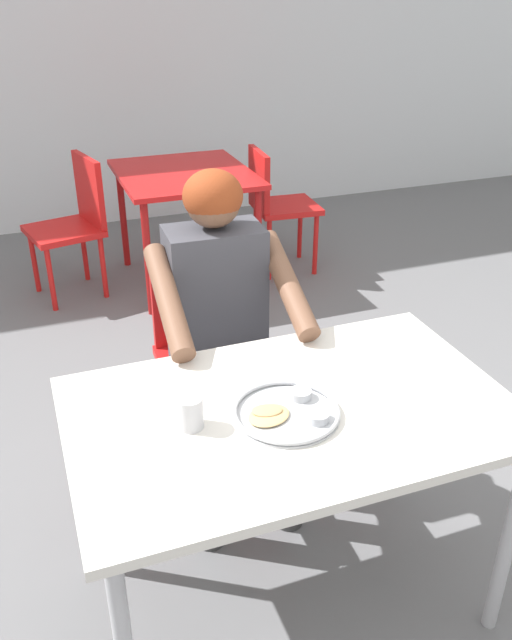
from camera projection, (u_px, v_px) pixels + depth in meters
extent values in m
cube|color=slate|center=(305.00, 586.00, 2.24)|extent=(12.00, 12.00, 0.05)
cube|color=silver|center=(292.00, 411.00, 1.84)|extent=(1.23, 0.76, 0.03)
cylinder|color=#B2B2B7|center=(508.00, 540.00, 1.92)|extent=(0.04, 0.04, 0.72)
cylinder|color=#B2B2B7|center=(89.00, 487.00, 2.11)|extent=(0.04, 0.04, 0.72)
cylinder|color=#B2B2B7|center=(393.00, 415.00, 2.45)|extent=(0.04, 0.04, 0.72)
cylinder|color=#B7BABF|center=(286.00, 414.00, 1.80)|extent=(0.29, 0.29, 0.01)
torus|color=#B7BABF|center=(286.00, 411.00, 1.80)|extent=(0.29, 0.29, 0.01)
cylinder|color=#B2B5BA|center=(318.00, 417.00, 1.77)|extent=(0.06, 0.06, 0.02)
cylinder|color=#C65119|center=(318.00, 415.00, 1.76)|extent=(0.05, 0.05, 0.01)
cylinder|color=#B2B5BA|center=(300.00, 393.00, 1.86)|extent=(0.06, 0.06, 0.02)
cylinder|color=#B77F23|center=(300.00, 392.00, 1.86)|extent=(0.05, 0.05, 0.01)
ellipsoid|color=tan|center=(269.00, 415.00, 1.78)|extent=(0.15, 0.13, 0.01)
ellipsoid|color=tan|center=(267.00, 410.00, 1.79)|extent=(0.09, 0.07, 0.01)
cylinder|color=silver|center=(190.00, 412.00, 1.74)|extent=(0.07, 0.07, 0.09)
cylinder|color=#593319|center=(189.00, 403.00, 1.72)|extent=(0.06, 0.06, 0.02)
cube|color=red|center=(214.00, 367.00, 2.60)|extent=(0.43, 0.44, 0.04)
cube|color=red|center=(200.00, 294.00, 2.66)|extent=(0.39, 0.05, 0.42)
cylinder|color=red|center=(268.00, 432.00, 2.60)|extent=(0.03, 0.03, 0.42)
cylinder|color=red|center=(186.00, 449.00, 2.51)|extent=(0.03, 0.03, 0.42)
cylinder|color=red|center=(242.00, 386.00, 2.90)|extent=(0.03, 0.03, 0.42)
cylinder|color=red|center=(168.00, 399.00, 2.80)|extent=(0.03, 0.03, 0.42)
cylinder|color=#313131|center=(290.00, 474.00, 2.36)|extent=(0.10, 0.10, 0.46)
cylinder|color=#313131|center=(273.00, 381.00, 2.40)|extent=(0.13, 0.40, 0.12)
cylinder|color=#313131|center=(208.00, 493.00, 2.28)|extent=(0.10, 0.10, 0.46)
cylinder|color=#313131|center=(191.00, 396.00, 2.32)|extent=(0.13, 0.40, 0.12)
cube|color=#3F3F47|center=(216.00, 298.00, 2.40)|extent=(0.35, 0.21, 0.53)
cylinder|color=brown|center=(287.00, 284.00, 2.26)|extent=(0.09, 0.46, 0.25)
cylinder|color=brown|center=(168.00, 300.00, 2.15)|extent=(0.09, 0.46, 0.25)
sphere|color=brown|center=(213.00, 200.00, 2.23)|extent=(0.19, 0.19, 0.19)
ellipsoid|color=maroon|center=(213.00, 196.00, 2.23)|extent=(0.21, 0.20, 0.18)
cube|color=red|center=(184.00, 174.00, 4.06)|extent=(0.79, 0.91, 0.03)
cylinder|color=#A31414|center=(148.00, 259.00, 3.80)|extent=(0.04, 0.04, 0.69)
cylinder|color=#A31414|center=(258.00, 244.00, 4.00)|extent=(0.04, 0.04, 0.69)
cylinder|color=#A31414|center=(123.00, 217.00, 4.45)|extent=(0.04, 0.04, 0.69)
cylinder|color=#A31414|center=(219.00, 206.00, 4.66)|extent=(0.04, 0.04, 0.69)
cube|color=red|center=(64.00, 231.00, 4.00)|extent=(0.49, 0.48, 0.04)
cube|color=red|center=(89.00, 190.00, 3.99)|extent=(0.12, 0.38, 0.41)
cylinder|color=red|center=(51.00, 279.00, 3.91)|extent=(0.03, 0.03, 0.40)
cylinder|color=red|center=(34.00, 262.00, 4.14)|extent=(0.03, 0.03, 0.40)
cylinder|color=red|center=(103.00, 267.00, 4.07)|extent=(0.03, 0.03, 0.40)
cylinder|color=red|center=(84.00, 251.00, 4.30)|extent=(0.03, 0.03, 0.40)
cube|color=red|center=(286.00, 207.00, 4.36)|extent=(0.43, 0.41, 0.04)
cube|color=red|center=(259.00, 179.00, 4.22)|extent=(0.06, 0.37, 0.36)
cylinder|color=red|center=(300.00, 229.00, 4.64)|extent=(0.03, 0.03, 0.42)
cylinder|color=red|center=(316.00, 245.00, 4.38)|extent=(0.03, 0.03, 0.42)
cylinder|color=red|center=(256.00, 234.00, 4.56)|extent=(0.03, 0.03, 0.42)
cylinder|color=red|center=(269.00, 250.00, 4.30)|extent=(0.03, 0.03, 0.42)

